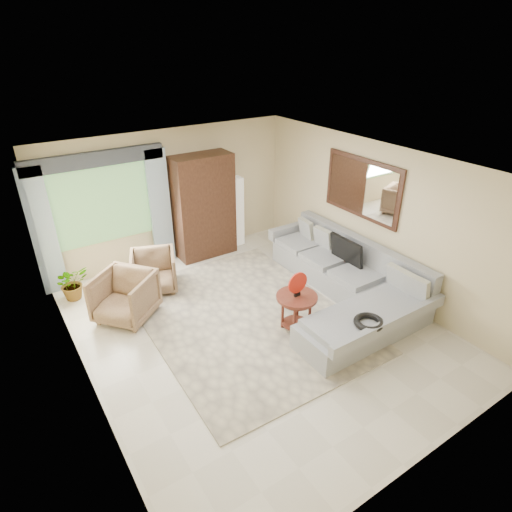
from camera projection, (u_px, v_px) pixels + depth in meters
ground at (255, 327)px, 6.80m from camera, size 6.00×6.00×0.00m
area_rug at (245, 317)px, 7.03m from camera, size 3.11×4.08×0.02m
sectional_sofa at (346, 284)px, 7.41m from camera, size 2.30×3.46×0.90m
tv_screen at (346, 251)px, 7.59m from camera, size 0.14×0.74×0.48m
garden_hose at (369, 322)px, 6.01m from camera, size 0.43×0.43×0.09m
coffee_table at (296, 312)px, 6.59m from camera, size 0.63×0.63×0.63m
red_disc at (298, 283)px, 6.34m from camera, size 0.34×0.03×0.34m
armchair_left at (125, 297)px, 6.86m from camera, size 1.21×1.20×0.79m
armchair_right at (154, 271)px, 7.65m from camera, size 1.00×1.01×0.72m
potted_plant at (72, 283)px, 7.42m from camera, size 0.65×0.59×0.60m
armoire at (204, 207)px, 8.59m from camera, size 1.20×0.55×2.10m
floor_lamp at (236, 211)px, 9.17m from camera, size 0.24×0.24×1.50m
window at (102, 205)px, 7.69m from camera, size 1.80×0.04×1.40m
curtain_left at (43, 233)px, 7.23m from camera, size 0.40×0.08×2.30m
curtain_right at (160, 208)px, 8.25m from camera, size 0.40×0.08×2.30m
valance at (95, 159)px, 7.24m from camera, size 2.40×0.12×0.26m
wall_mirror at (362, 188)px, 7.45m from camera, size 0.05×1.70×1.05m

